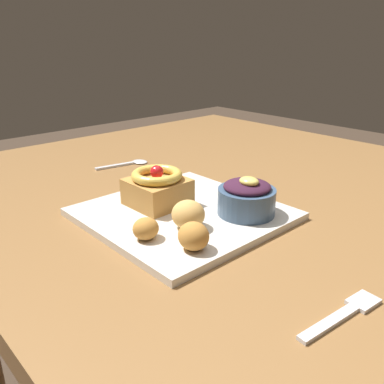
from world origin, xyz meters
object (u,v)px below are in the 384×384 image
Objects in this scene: berry_ramekin at (247,197)px; fritter_front at (188,214)px; front_plate at (183,214)px; fork at (345,313)px; cake_slice at (157,188)px; spoon at (130,163)px; fritter_back at (194,236)px; fritter_middle at (146,229)px.

fritter_front is at bearing -103.39° from berry_ramekin.
front_plate is 5.74× the size of fritter_front.
berry_ramekin reaches higher than fork.
cake_slice is 0.74× the size of spoon.
berry_ramekin is 0.15m from fritter_back.
cake_slice is 0.29m from spoon.
fritter_middle is (0.04, -0.11, 0.02)m from front_plate.
front_plate is 0.11m from fritter_middle.
cake_slice is 0.99× the size of berry_ramekin.
berry_ramekin reaches higher than spoon.
spoon is (-0.35, 0.21, -0.03)m from fritter_middle.
fork is (0.27, 0.07, -0.03)m from fritter_middle.
fritter_middle is 0.28m from fork.
cake_slice reaches higher than berry_ramekin.
fritter_front is (-0.02, -0.10, -0.01)m from berry_ramekin.
fritter_back is 0.35× the size of spoon.
spoon is at bearing 174.57° from berry_ramekin.
berry_ramekin is 2.10× the size of fritter_back.
fritter_back reaches higher than spoon.
fritter_middle is at bearing -102.68° from berry_ramekin.
fritter_front is 1.15× the size of fritter_back.
fork is (0.26, -0.00, -0.03)m from fritter_front.
fritter_front is 1.34× the size of fritter_middle.
cake_slice is at bearing 92.20° from fork.
spoon is at bearing 149.13° from fritter_middle.
berry_ramekin is (0.08, 0.07, 0.03)m from front_plate.
fritter_back is (0.16, -0.06, -0.01)m from cake_slice.
cake_slice reaches higher than fritter_back.
cake_slice reaches higher than fork.
fritter_front is at bearing -34.41° from front_plate.
fritter_front is 0.26m from fork.
front_plate is at bearing 144.85° from fritter_back.
cake_slice is 2.09× the size of fritter_back.
fritter_middle is (-0.01, -0.07, -0.01)m from fritter_front.
cake_slice is 2.43× the size of fritter_middle.
fritter_front is 0.07m from fritter_back.
spoon is at bearing 155.57° from cake_slice.
fritter_middle is at bearing 109.91° from fork.
spoon is at bearing 161.44° from front_plate.
fork is (0.36, -0.03, -0.04)m from cake_slice.
spoon is (-0.26, 0.12, -0.04)m from cake_slice.
fork is at bearing 10.23° from fritter_back.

